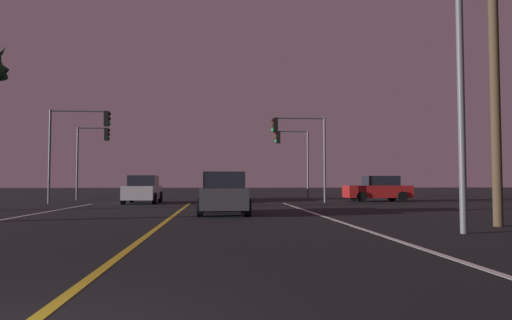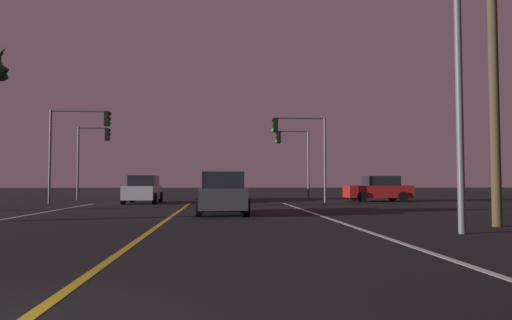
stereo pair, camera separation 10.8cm
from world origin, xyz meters
TOP-DOWN VIEW (x-y plane):
  - lane_edge_right at (5.71, 9.24)m, footprint 0.16×30.49m
  - lane_center_divider at (0.00, 9.24)m, footprint 0.16×30.49m
  - car_ahead_far at (1.85, 29.92)m, footprint 2.02×4.30m
  - car_lead_same_lane at (1.95, 15.15)m, footprint 2.02×4.30m
  - car_crossing_side at (12.39, 26.57)m, footprint 4.30×2.02m
  - car_oncoming at (-2.89, 25.17)m, footprint 2.02×4.30m
  - traffic_light_near_right at (6.77, 24.99)m, footprint 3.45×0.36m
  - traffic_light_near_left at (-6.70, 24.99)m, footprint 3.65×0.36m
  - traffic_light_far_right at (7.20, 30.49)m, footprint 2.56×0.36m
  - traffic_light_far_left at (-7.32, 30.49)m, footprint 2.36×0.36m
  - street_lamp_right_near at (7.34, 7.61)m, footprint 2.43×0.44m
  - utility_pole_right at (9.91, 9.32)m, footprint 2.20×0.28m

SIDE VIEW (x-z plane):
  - lane_edge_right at x=5.71m, z-range 0.00..0.01m
  - lane_center_divider at x=0.00m, z-range 0.00..0.01m
  - car_ahead_far at x=1.85m, z-range -0.03..1.67m
  - car_lead_same_lane at x=1.95m, z-range -0.03..1.67m
  - car_crossing_side at x=12.39m, z-range -0.03..1.67m
  - car_oncoming at x=-2.89m, z-range -0.03..1.67m
  - traffic_light_far_right at x=7.20m, z-range 1.23..6.37m
  - traffic_light_far_left at x=-7.32m, z-range 1.24..6.50m
  - traffic_light_near_right at x=6.77m, z-range 1.32..6.69m
  - traffic_light_near_left at x=-6.70m, z-range 1.39..7.04m
  - street_lamp_right_near at x=7.34m, z-range 1.08..8.65m
  - utility_pole_right at x=9.91m, z-range 0.28..11.01m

